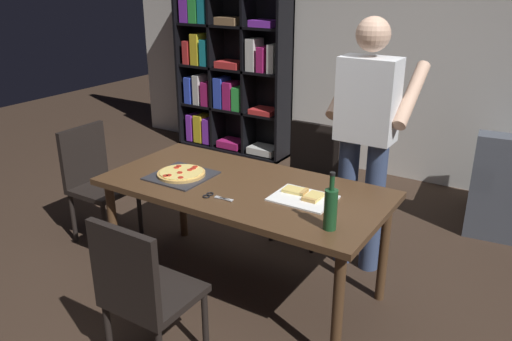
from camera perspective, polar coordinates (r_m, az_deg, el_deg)
name	(u,v)px	position (r m, az deg, el deg)	size (l,w,h in m)	color
ground_plane	(244,287)	(3.57, -1.31, -12.80)	(12.00, 12.00, 0.00)	#38281E
back_wall	(388,38)	(5.36, 14.50, 14.13)	(6.40, 0.10, 2.80)	silver
dining_table	(243,196)	(3.24, -1.41, -2.82)	(1.80, 0.88, 0.75)	#4C331E
chair_near_camera	(142,289)	(2.70, -12.56, -12.81)	(0.42, 0.42, 0.90)	black
chair_far_side	(308,174)	(4.05, 5.84, -0.44)	(0.42, 0.42, 0.90)	black
chair_left_end	(95,177)	(4.18, -17.49, -0.66)	(0.42, 0.42, 0.90)	black
bookshelf	(229,71)	(6.02, -3.02, 10.99)	(1.40, 0.35, 1.95)	black
person_serving_pizza	(366,132)	(3.51, 12.17, 4.17)	(0.55, 0.54, 1.75)	#38476B
pepperoni_pizza_on_tray	(181,174)	(3.38, -8.31, -0.41)	(0.37, 0.37, 0.04)	#2D2D33
pizza_slices_on_towel	(304,197)	(3.04, 5.32, -2.93)	(0.36, 0.28, 0.03)	white
wine_bottle	(331,208)	(2.66, 8.31, -4.16)	(0.07, 0.07, 0.32)	#194723
kitchen_scissors	(214,196)	(3.05, -4.73, -2.88)	(0.19, 0.09, 0.01)	silver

